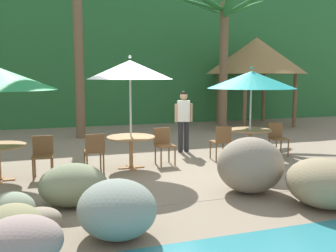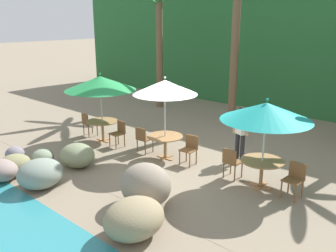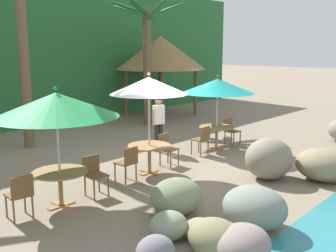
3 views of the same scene
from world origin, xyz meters
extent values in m
plane|color=gray|center=(0.00, 0.00, 0.00)|extent=(120.00, 120.00, 0.00)
cube|color=gray|center=(0.00, 0.00, 0.00)|extent=(18.00, 5.20, 0.01)
cube|color=#286633|center=(0.00, 9.00, 3.00)|extent=(28.00, 2.40, 6.00)
ellipsoid|color=#837F56|center=(-2.89, -3.61, 0.29)|extent=(0.76, 0.90, 0.58)
ellipsoid|color=gray|center=(1.06, -2.41, 0.51)|extent=(1.23, 1.12, 1.01)
ellipsoid|color=slate|center=(-3.76, -3.17, 0.25)|extent=(0.60, 0.56, 0.49)
ellipsoid|color=gray|center=(-2.06, -2.11, 0.35)|extent=(1.09, 0.94, 0.70)
ellipsoid|color=gray|center=(-2.58, -3.06, 0.17)|extent=(0.60, 0.49, 0.33)
ellipsoid|color=#8D7E5D|center=(1.79, -3.46, 0.39)|extent=(1.11, 1.31, 0.79)
ellipsoid|color=gray|center=(-2.78, -4.02, 0.29)|extent=(0.94, 0.83, 0.57)
ellipsoid|color=gray|center=(-2.96, -2.72, 0.24)|extent=(0.66, 0.63, 0.48)
ellipsoid|color=gray|center=(-1.61, -3.55, 0.38)|extent=(1.04, 1.18, 0.76)
cylinder|color=silver|center=(-3.35, -0.15, 1.09)|extent=(0.04, 0.04, 2.18)
cone|color=#238E47|center=(-3.35, -0.15, 2.08)|extent=(2.44, 2.44, 0.47)
sphere|color=#238E47|center=(-3.35, -0.15, 2.39)|extent=(0.07, 0.07, 0.07)
cube|color=#A37547|center=(-3.35, -0.15, 0.01)|extent=(0.60, 0.12, 0.03)
cube|color=#A37547|center=(-3.35, -0.15, 0.01)|extent=(0.12, 0.60, 0.03)
cylinder|color=#A37547|center=(-3.35, -0.15, 0.37)|extent=(0.09, 0.09, 0.71)
cylinder|color=#A37547|center=(-3.35, -0.15, 0.72)|extent=(1.10, 1.10, 0.03)
cylinder|color=brown|center=(-2.34, -0.42, 0.23)|extent=(0.04, 0.04, 0.45)
cylinder|color=brown|center=(-2.69, -0.39, 0.23)|extent=(0.04, 0.04, 0.45)
cylinder|color=brown|center=(-2.31, -0.06, 0.23)|extent=(0.04, 0.04, 0.45)
cylinder|color=brown|center=(-2.66, -0.03, 0.23)|extent=(0.04, 0.04, 0.45)
cube|color=brown|center=(-2.50, -0.22, 0.47)|extent=(0.45, 0.45, 0.03)
cube|color=brown|center=(-2.48, -0.02, 0.66)|extent=(0.42, 0.07, 0.42)
cylinder|color=brown|center=(-4.35, 0.14, 0.23)|extent=(0.04, 0.04, 0.45)
cylinder|color=brown|center=(-4.00, 0.10, 0.23)|extent=(0.04, 0.04, 0.45)
cylinder|color=brown|center=(-4.39, -0.22, 0.23)|extent=(0.04, 0.04, 0.45)
cylinder|color=brown|center=(-4.03, -0.26, 0.23)|extent=(0.04, 0.04, 0.45)
cube|color=brown|center=(-4.19, -0.06, 0.47)|extent=(0.46, 0.46, 0.03)
cube|color=brown|center=(-4.21, -0.26, 0.66)|extent=(0.42, 0.08, 0.42)
cylinder|color=silver|center=(-0.57, 0.07, 1.17)|extent=(0.04, 0.04, 2.35)
cone|color=white|center=(-0.57, 0.07, 2.25)|extent=(1.93, 1.93, 0.42)
sphere|color=white|center=(-0.57, 0.07, 2.54)|extent=(0.07, 0.07, 0.07)
cube|color=#A37547|center=(-0.57, 0.07, 0.01)|extent=(0.60, 0.12, 0.03)
cube|color=#A37547|center=(-0.57, 0.07, 0.01)|extent=(0.12, 0.60, 0.03)
cylinder|color=#A37547|center=(-0.57, 0.07, 0.37)|extent=(0.09, 0.09, 0.71)
cylinder|color=#A37547|center=(-0.57, 0.07, 0.72)|extent=(1.10, 1.10, 0.03)
cylinder|color=brown|center=(0.47, -0.02, 0.23)|extent=(0.04, 0.04, 0.45)
cylinder|color=brown|center=(0.11, -0.05, 0.23)|extent=(0.04, 0.04, 0.45)
cylinder|color=brown|center=(0.44, 0.34, 0.23)|extent=(0.04, 0.04, 0.45)
cylinder|color=brown|center=(0.08, 0.31, 0.23)|extent=(0.04, 0.04, 0.45)
cube|color=brown|center=(0.27, 0.14, 0.47)|extent=(0.46, 0.46, 0.03)
cube|color=brown|center=(0.26, 0.34, 0.66)|extent=(0.42, 0.07, 0.42)
cylinder|color=brown|center=(-1.61, 0.21, 0.23)|extent=(0.04, 0.04, 0.45)
cylinder|color=brown|center=(-1.25, 0.23, 0.23)|extent=(0.04, 0.04, 0.45)
cylinder|color=brown|center=(-1.59, -0.14, 0.23)|extent=(0.04, 0.04, 0.45)
cylinder|color=brown|center=(-1.24, -0.13, 0.23)|extent=(0.04, 0.04, 0.45)
cube|color=brown|center=(-1.42, 0.04, 0.47)|extent=(0.43, 0.43, 0.03)
cube|color=brown|center=(-1.41, -0.16, 0.66)|extent=(0.42, 0.05, 0.42)
cylinder|color=silver|center=(2.61, 0.23, 1.06)|extent=(0.04, 0.04, 2.11)
cone|color=teal|center=(2.61, 0.23, 2.01)|extent=(2.25, 2.25, 0.44)
sphere|color=teal|center=(2.61, 0.23, 2.31)|extent=(0.07, 0.07, 0.07)
cube|color=#A37547|center=(2.61, 0.23, 0.01)|extent=(0.60, 0.12, 0.03)
cube|color=#A37547|center=(2.61, 0.23, 0.01)|extent=(0.12, 0.60, 0.03)
cylinder|color=#A37547|center=(2.61, 0.23, 0.37)|extent=(0.09, 0.09, 0.71)
cylinder|color=#A37547|center=(2.61, 0.23, 0.72)|extent=(1.10, 1.10, 0.03)
cylinder|color=brown|center=(3.62, -0.02, 0.23)|extent=(0.04, 0.04, 0.45)
cylinder|color=brown|center=(3.27, 0.00, 0.23)|extent=(0.04, 0.04, 0.45)
cylinder|color=brown|center=(3.65, 0.33, 0.23)|extent=(0.04, 0.04, 0.45)
cylinder|color=brown|center=(3.29, 0.36, 0.23)|extent=(0.04, 0.04, 0.45)
cube|color=brown|center=(3.46, 0.17, 0.47)|extent=(0.45, 0.45, 0.03)
cube|color=brown|center=(3.47, 0.37, 0.66)|extent=(0.42, 0.06, 0.42)
cylinder|color=brown|center=(1.58, 0.42, 0.23)|extent=(0.04, 0.04, 0.45)
cylinder|color=brown|center=(1.94, 0.41, 0.23)|extent=(0.04, 0.04, 0.45)
cylinder|color=brown|center=(1.58, 0.06, 0.23)|extent=(0.04, 0.04, 0.45)
cylinder|color=brown|center=(1.94, 0.06, 0.23)|extent=(0.04, 0.04, 0.45)
cube|color=brown|center=(1.76, 0.24, 0.47)|extent=(0.42, 0.42, 0.03)
cube|color=brown|center=(1.76, 0.04, 0.66)|extent=(0.42, 0.04, 0.42)
cylinder|color=brown|center=(-5.41, 5.03, 2.76)|extent=(0.32, 0.32, 5.51)
cylinder|color=brown|center=(-1.21, 4.88, 3.46)|extent=(0.32, 0.32, 6.92)
cylinder|color=#232328|center=(1.15, 1.45, 0.43)|extent=(0.13, 0.13, 0.86)
cylinder|color=#232328|center=(1.33, 1.45, 0.43)|extent=(0.13, 0.13, 0.86)
cube|color=silver|center=(1.24, 1.45, 1.15)|extent=(0.39, 0.32, 0.58)
cylinder|color=tan|center=(1.02, 1.45, 1.10)|extent=(0.08, 0.08, 0.50)
cylinder|color=tan|center=(1.46, 1.45, 1.10)|extent=(0.08, 0.08, 0.50)
sphere|color=tan|center=(1.24, 1.45, 1.56)|extent=(0.21, 0.21, 0.21)
sphere|color=black|center=(1.24, 1.45, 1.61)|extent=(0.18, 0.18, 0.18)
camera|label=1|loc=(-2.51, -8.34, 2.11)|focal=40.83mm
camera|label=2|loc=(6.50, -7.75, 4.18)|focal=38.75mm
camera|label=3|loc=(-7.62, -6.87, 3.14)|focal=42.87mm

